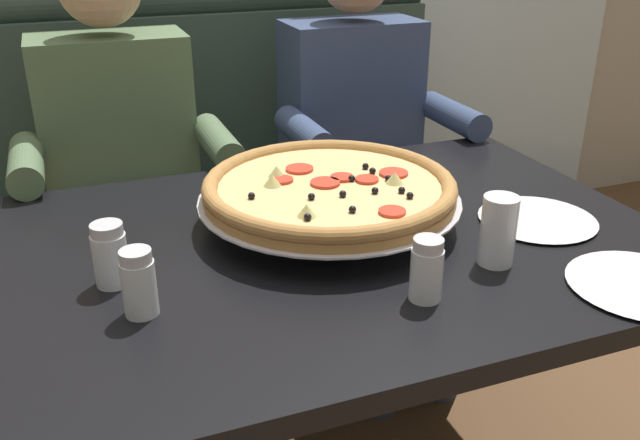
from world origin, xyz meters
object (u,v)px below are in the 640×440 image
booth_bench (234,212)px  dining_table (342,274)px  pizza (329,189)px  shaker_oregano (139,287)px  diner_right (364,133)px  plate_near_right (538,217)px  shaker_parmesan (111,259)px  patio_chair (387,80)px  drinking_glass (498,234)px  diner_left (124,161)px  shaker_pepper_flakes (426,274)px

booth_bench → dining_table: (0.00, -0.93, 0.25)m
pizza → shaker_oregano: (-0.40, -0.22, -0.03)m
diner_right → dining_table: bearing=-117.8°
booth_bench → plate_near_right: size_ratio=6.43×
shaker_parmesan → pizza: bearing=13.1°
booth_bench → pizza: bearing=-90.1°
dining_table → plate_near_right: (0.40, -0.08, 0.09)m
pizza → patio_chair: (1.08, 1.91, -0.28)m
dining_table → shaker_parmesan: bearing=-175.8°
plate_near_right → drinking_glass: size_ratio=1.85×
diner_left → patio_chair: 1.95m
booth_bench → plate_near_right: booth_bench is taller
diner_right → patio_chair: diner_right is taller
dining_table → pizza: size_ratio=2.39×
shaker_oregano → plate_near_right: bearing=4.8°
diner_left → pizza: diner_left is taller
diner_right → shaker_oregano: 1.10m
diner_left → shaker_pepper_flakes: bearing=-67.5°
pizza → shaker_oregano: size_ratio=4.72×
pizza → drinking_glass: 0.35m
plate_near_right → patio_chair: patio_chair is taller
dining_table → patio_chair: 2.26m
diner_left → drinking_glass: (0.56, -0.86, 0.08)m
plate_near_right → shaker_pepper_flakes: bearing=-152.9°
patio_chair → diner_left: bearing=-137.2°
dining_table → shaker_pepper_flakes: size_ratio=11.60×
booth_bench → diner_left: diner_left is taller
shaker_parmesan → patio_chair: patio_chair is taller
patio_chair → plate_near_right: bearing=-108.2°
dining_table → patio_chair: (1.08, 1.98, -0.12)m
booth_bench → shaker_oregano: bearing=-110.7°
shaker_oregano → pizza: bearing=28.1°
diner_right → shaker_pepper_flakes: diner_right is taller
diner_left → diner_right: bearing=0.0°
dining_table → shaker_pepper_flakes: bearing=-82.2°
dining_table → shaker_oregano: shaker_oregano is taller
shaker_pepper_flakes → patio_chair: patio_chair is taller
dining_table → shaker_parmesan: (-0.44, -0.03, 0.13)m
dining_table → drinking_glass: bearing=-42.9°
shaker_oregano → shaker_parmesan: bearing=106.0°
diner_right → plate_near_right: size_ratio=5.31×
diner_left → drinking_glass: 1.03m
booth_bench → patio_chair: bearing=44.3°
booth_bench → pizza: booth_bench is taller
shaker_pepper_flakes → patio_chair: 2.49m
shaker_parmesan → shaker_oregano: same height
pizza → plate_near_right: pizza is taller
plate_near_right → diner_right: bearing=94.3°
diner_left → plate_near_right: (0.75, -0.74, 0.03)m
shaker_parmesan → drinking_glass: bearing=-14.5°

